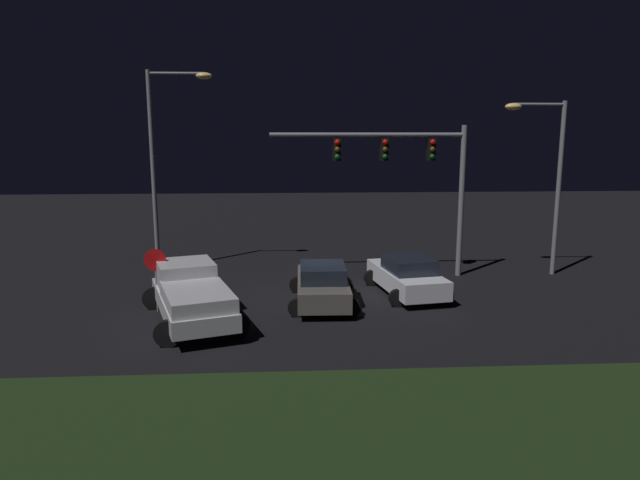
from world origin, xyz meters
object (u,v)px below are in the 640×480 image
(car_sedan, at_px, (323,284))
(traffic_signal_gantry, at_px, (406,164))
(street_lamp_right, at_px, (547,166))
(stop_sign, at_px, (155,268))
(street_lamp_left, at_px, (164,148))
(car_sedan_far, at_px, (407,276))
(pickup_truck, at_px, (191,292))

(car_sedan, distance_m, traffic_signal_gantry, 6.87)
(car_sedan, distance_m, street_lamp_right, 11.42)
(street_lamp_right, height_order, stop_sign, street_lamp_right)
(street_lamp_right, xyz_separation_m, stop_sign, (-15.76, -4.46, -3.23))
(street_lamp_right, relative_size, stop_sign, 3.37)
(traffic_signal_gantry, xyz_separation_m, street_lamp_left, (-10.43, 1.77, 0.64))
(traffic_signal_gantry, distance_m, street_lamp_left, 10.60)
(car_sedan, xyz_separation_m, street_lamp_right, (9.93, 3.93, 4.05))
(traffic_signal_gantry, bearing_deg, street_lamp_left, 170.37)
(stop_sign, bearing_deg, traffic_signal_gantry, 24.88)
(street_lamp_left, xyz_separation_m, street_lamp_right, (16.56, -1.78, -0.75))
(car_sedan_far, relative_size, street_lamp_right, 0.62)
(pickup_truck, height_order, stop_sign, stop_sign)
(car_sedan, height_order, stop_sign, stop_sign)
(traffic_signal_gantry, relative_size, street_lamp_right, 1.11)
(car_sedan, bearing_deg, pickup_truck, 111.56)
(street_lamp_left, bearing_deg, car_sedan, -40.72)
(traffic_signal_gantry, bearing_deg, pickup_truck, -146.01)
(pickup_truck, xyz_separation_m, car_sedan, (4.46, 1.64, -0.26))
(car_sedan, height_order, car_sedan_far, same)
(stop_sign, bearing_deg, car_sedan, 5.21)
(car_sedan, distance_m, car_sedan_far, 3.51)
(street_lamp_left, distance_m, street_lamp_right, 16.67)
(pickup_truck, bearing_deg, car_sedan, -88.19)
(car_sedan, bearing_deg, street_lamp_right, -67.03)
(car_sedan, xyz_separation_m, car_sedan_far, (3.34, 1.08, 0.00))
(car_sedan_far, relative_size, street_lamp_left, 0.52)
(street_lamp_right, bearing_deg, car_sedan, -158.43)
(pickup_truck, relative_size, street_lamp_left, 0.65)
(car_sedan, height_order, street_lamp_right, street_lamp_right)
(car_sedan_far, xyz_separation_m, street_lamp_right, (6.60, 2.85, 4.05))
(pickup_truck, relative_size, car_sedan, 1.30)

